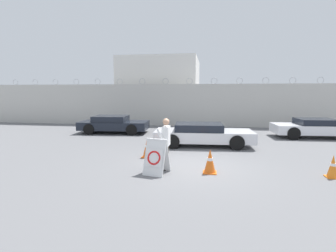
# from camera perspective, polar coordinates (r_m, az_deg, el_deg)

# --- Properties ---
(ground_plane) EXTENTS (90.00, 90.00, 0.00)m
(ground_plane) POSITION_cam_1_polar(r_m,az_deg,el_deg) (9.47, 4.84, -8.77)
(ground_plane) COLOR slate
(perimeter_wall) EXTENTS (36.00, 0.30, 3.69)m
(perimeter_wall) POSITION_cam_1_polar(r_m,az_deg,el_deg) (20.26, 7.27, 4.51)
(perimeter_wall) COLOR beige
(perimeter_wall) RESTS_ON ground_plane
(building_block) EXTENTS (7.00, 7.33, 5.75)m
(building_block) POSITION_cam_1_polar(r_m,az_deg,el_deg) (25.91, -1.39, 7.97)
(building_block) COLOR silver
(building_block) RESTS_ON ground_plane
(barricade_sign) EXTENTS (0.83, 0.90, 1.15)m
(barricade_sign) POSITION_cam_1_polar(r_m,az_deg,el_deg) (8.50, -2.58, -6.67)
(barricade_sign) COLOR white
(barricade_sign) RESTS_ON ground_plane
(security_guard) EXTENTS (0.40, 0.63, 1.76)m
(security_guard) POSITION_cam_1_polar(r_m,az_deg,el_deg) (8.87, -0.44, -3.35)
(security_guard) COLOR #514C42
(security_guard) RESTS_ON ground_plane
(traffic_cone_near) EXTENTS (0.44, 0.44, 0.80)m
(traffic_cone_near) POSITION_cam_1_polar(r_m,az_deg,el_deg) (8.74, 9.12, -7.55)
(traffic_cone_near) COLOR orange
(traffic_cone_near) RESTS_ON ground_plane
(traffic_cone_mid) EXTENTS (0.36, 0.36, 0.72)m
(traffic_cone_mid) POSITION_cam_1_polar(r_m,az_deg,el_deg) (9.63, 32.25, -7.46)
(traffic_cone_mid) COLOR orange
(traffic_cone_mid) RESTS_ON ground_plane
(traffic_cone_far) EXTENTS (0.44, 0.44, 0.80)m
(traffic_cone_far) POSITION_cam_1_polar(r_m,az_deg,el_deg) (10.67, -4.51, -4.72)
(traffic_cone_far) COLOR orange
(traffic_cone_far) RESTS_ON ground_plane
(parked_car_front_coupe) EXTENTS (4.44, 2.21, 1.11)m
(parked_car_front_coupe) POSITION_cam_1_polar(r_m,az_deg,el_deg) (17.28, -11.77, 0.44)
(parked_car_front_coupe) COLOR black
(parked_car_front_coupe) RESTS_ON ground_plane
(parked_car_rear_sedan) EXTENTS (4.86, 2.22, 1.10)m
(parked_car_rear_sedan) POSITION_cam_1_polar(r_m,az_deg,el_deg) (13.04, 7.54, -1.72)
(parked_car_rear_sedan) COLOR black
(parked_car_rear_sedan) RESTS_ON ground_plane
(parked_car_far_side) EXTENTS (4.37, 2.19, 1.10)m
(parked_car_far_side) POSITION_cam_1_polar(r_m,az_deg,el_deg) (17.36, 28.91, -0.30)
(parked_car_far_side) COLOR black
(parked_car_far_side) RESTS_ON ground_plane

